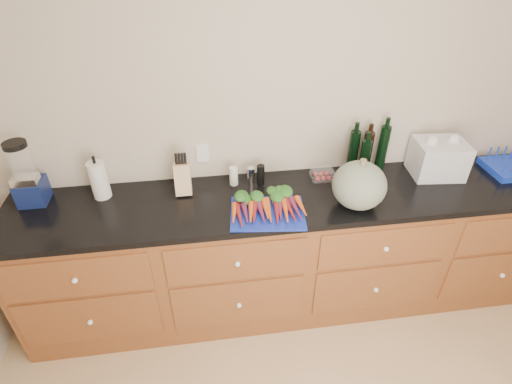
{
  "coord_description": "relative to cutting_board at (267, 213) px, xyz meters",
  "views": [
    {
      "loc": [
        -0.58,
        -0.67,
        2.37
      ],
      "look_at": [
        -0.31,
        1.2,
        1.06
      ],
      "focal_mm": 28.0,
      "sensor_mm": 36.0,
      "label": 1
    }
  ],
  "objects": [
    {
      "name": "wall_back",
      "position": [
        0.25,
        0.48,
        0.35
      ],
      "size": [
        4.1,
        0.05,
        2.6
      ],
      "primitive_type": "cube",
      "color": "beige",
      "rests_on": "ground"
    },
    {
      "name": "cabinets",
      "position": [
        0.25,
        0.16,
        -0.49
      ],
      "size": [
        3.6,
        0.64,
        0.9
      ],
      "color": "brown",
      "rests_on": "ground"
    },
    {
      "name": "countertop",
      "position": [
        0.25,
        0.16,
        -0.03
      ],
      "size": [
        3.64,
        0.62,
        0.04
      ],
      "primitive_type": "cube",
      "color": "black",
      "rests_on": "cabinets"
    },
    {
      "name": "cutting_board",
      "position": [
        0.0,
        0.0,
        0.0
      ],
      "size": [
        0.46,
        0.37,
        0.01
      ],
      "primitive_type": "cube",
      "rotation": [
        0.0,
        0.0,
        -0.12
      ],
      "color": "#1428A3",
      "rests_on": "countertop"
    },
    {
      "name": "carrots",
      "position": [
        0.0,
        0.03,
        0.03
      ],
      "size": [
        0.43,
        0.29,
        0.06
      ],
      "color": "#DC5719",
      "rests_on": "cutting_board"
    },
    {
      "name": "squash",
      "position": [
        0.54,
        0.01,
        0.14
      ],
      "size": [
        0.32,
        0.32,
        0.28
      ],
      "primitive_type": "ellipsoid",
      "color": "#5B6756",
      "rests_on": "countertop"
    },
    {
      "name": "blender_appliance",
      "position": [
        -1.37,
        0.32,
        0.17
      ],
      "size": [
        0.16,
        0.16,
        0.4
      ],
      "color": "#101B4E",
      "rests_on": "countertop"
    },
    {
      "name": "paper_towel",
      "position": [
        -0.98,
        0.32,
        0.11
      ],
      "size": [
        0.11,
        0.11,
        0.24
      ],
      "primitive_type": "cylinder",
      "color": "silver",
      "rests_on": "countertop"
    },
    {
      "name": "knife_block",
      "position": [
        -0.48,
        0.3,
        0.09
      ],
      "size": [
        0.1,
        0.1,
        0.2
      ],
      "primitive_type": "cube",
      "color": "tan",
      "rests_on": "countertop"
    },
    {
      "name": "grinder_salt",
      "position": [
        -0.16,
        0.34,
        0.06
      ],
      "size": [
        0.05,
        0.05,
        0.12
      ],
      "primitive_type": "cylinder",
      "color": "white",
      "rests_on": "countertop"
    },
    {
      "name": "grinder_pepper",
      "position": [
        0.01,
        0.34,
        0.06
      ],
      "size": [
        0.05,
        0.05,
        0.13
      ],
      "primitive_type": "cylinder",
      "color": "black",
      "rests_on": "countertop"
    },
    {
      "name": "canister_chrome",
      "position": [
        -0.05,
        0.34,
        0.05
      ],
      "size": [
        0.05,
        0.05,
        0.11
      ],
      "primitive_type": "cylinder",
      "color": "white",
      "rests_on": "countertop"
    },
    {
      "name": "tomato_box",
      "position": [
        0.42,
        0.33,
        0.03
      ],
      "size": [
        0.14,
        0.11,
        0.07
      ],
      "primitive_type": "cube",
      "color": "white",
      "rests_on": "countertop"
    },
    {
      "name": "bottles",
      "position": [
        0.72,
        0.37,
        0.14
      ],
      "size": [
        0.27,
        0.14,
        0.32
      ],
      "color": "black",
      "rests_on": "countertop"
    },
    {
      "name": "grocery_bag",
      "position": [
        1.18,
        0.28,
        0.11
      ],
      "size": [
        0.34,
        0.29,
        0.24
      ],
      "primitive_type": null,
      "rotation": [
        0.0,
        0.0,
        -0.1
      ],
      "color": "white",
      "rests_on": "countertop"
    }
  ]
}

